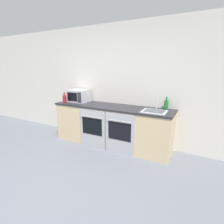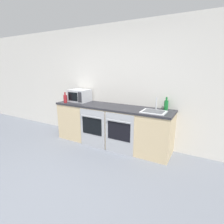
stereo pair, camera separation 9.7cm
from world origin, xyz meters
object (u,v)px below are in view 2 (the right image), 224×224
object	(u,v)px
bottle_red	(65,99)
sink	(154,111)
oven_left	(92,129)
microwave	(80,96)
oven_right	(119,134)
bottle_green	(166,105)

from	to	relation	value
bottle_red	sink	xyz separation A→B (m)	(2.07, 0.13, -0.08)
oven_left	microwave	size ratio (longest dim) A/B	1.81
oven_right	sink	xyz separation A→B (m)	(0.59, 0.25, 0.48)
oven_right	microwave	size ratio (longest dim) A/B	1.81
oven_left	bottle_red	size ratio (longest dim) A/B	3.39
oven_left	bottle_red	xyz separation A→B (m)	(-0.84, 0.12, 0.56)
oven_left	sink	xyz separation A→B (m)	(1.23, 0.25, 0.48)
sink	oven_left	bearing A→B (deg)	-168.74
oven_left	oven_right	distance (m)	0.64
bottle_green	bottle_red	world-z (taller)	bottle_green
oven_left	sink	distance (m)	1.34
oven_left	sink	world-z (taller)	sink
bottle_green	bottle_red	distance (m)	2.26
sink	microwave	bearing A→B (deg)	175.33
microwave	oven_right	bearing A→B (deg)	-17.35
oven_left	bottle_red	distance (m)	1.01
oven_right	bottle_green	world-z (taller)	bottle_green
bottle_red	bottle_green	bearing A→B (deg)	10.83
oven_right	bottle_red	distance (m)	1.58
bottle_red	microwave	bearing A→B (deg)	53.85
bottle_green	bottle_red	xyz separation A→B (m)	(-2.22, -0.42, -0.00)
oven_right	microwave	distance (m)	1.47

